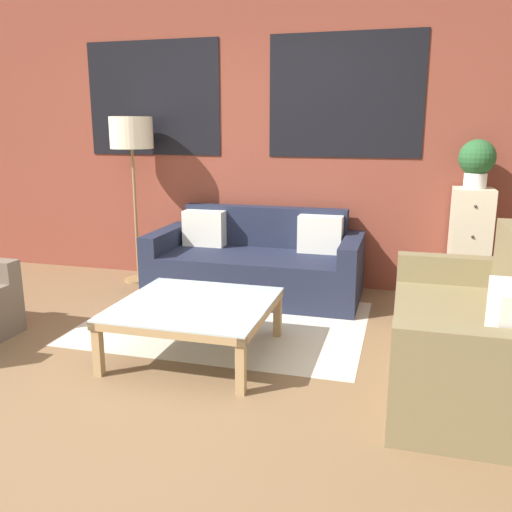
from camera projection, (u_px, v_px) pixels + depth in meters
ground_plane at (134, 383)px, 3.31m from camera, size 16.00×16.00×0.00m
wall_back_brick at (246, 139)px, 5.27m from camera, size 8.40×0.09×2.80m
rug at (226, 322)px, 4.34m from camera, size 2.19×1.60×0.00m
couch_dark at (256, 265)px, 5.01m from camera, size 1.91×0.88×0.78m
settee_vintage at (471, 337)px, 3.22m from camera, size 0.80×1.66×0.92m
coffee_table at (195, 309)px, 3.66m from camera, size 1.01×1.01×0.37m
floor_lamp at (132, 139)px, 5.20m from camera, size 0.41×0.41×1.62m
drawer_cabinet at (469, 247)px, 4.70m from camera, size 0.33×0.37×1.02m
potted_plant at (477, 161)px, 4.53m from camera, size 0.30×0.30×0.41m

